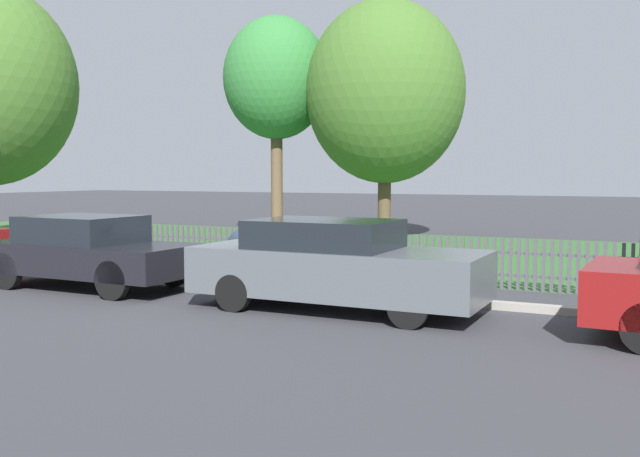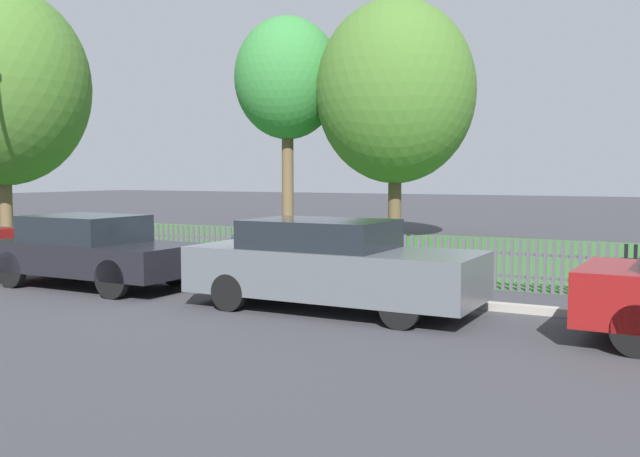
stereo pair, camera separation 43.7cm
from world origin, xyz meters
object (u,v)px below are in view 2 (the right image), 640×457
parked_car_black_saloon (91,250)px  tree_nearest_kerb (2,87)px  parked_car_navy_estate (330,265)px  tree_behind_motorcycle (287,79)px  covered_motorcycle (272,246)px  tree_mid_park (396,92)px

parked_car_black_saloon → tree_nearest_kerb: bearing=150.1°
parked_car_navy_estate → tree_behind_motorcycle: tree_behind_motorcycle is taller
tree_behind_motorcycle → parked_car_black_saloon: bearing=-79.1°
parked_car_navy_estate → tree_nearest_kerb: bearing=159.1°
parked_car_navy_estate → covered_motorcycle: 3.22m
covered_motorcycle → tree_nearest_kerb: tree_nearest_kerb is taller
parked_car_navy_estate → tree_behind_motorcycle: size_ratio=0.62×
tree_behind_motorcycle → covered_motorcycle: bearing=-61.4°
tree_behind_motorcycle → tree_mid_park: bearing=7.6°
parked_car_black_saloon → parked_car_navy_estate: bearing=0.5°
covered_motorcycle → tree_nearest_kerb: size_ratio=0.27×
tree_nearest_kerb → parked_car_black_saloon: bearing=-30.5°
tree_behind_motorcycle → tree_mid_park: (3.61, 0.48, -0.55)m
covered_motorcycle → tree_mid_park: tree_mid_park is taller
parked_car_navy_estate → tree_mid_park: size_ratio=0.60×
parked_car_black_saloon → parked_car_navy_estate: (4.99, -0.01, 0.02)m
tree_nearest_kerb → tree_mid_park: 12.06m
parked_car_navy_estate → tree_mid_park: 12.37m
tree_behind_motorcycle → tree_nearest_kerb: bearing=-141.9°
parked_car_black_saloon → parked_car_navy_estate: 4.99m
parked_car_navy_estate → tree_behind_motorcycle: 13.59m
parked_car_navy_estate → tree_mid_park: bearing=107.0°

